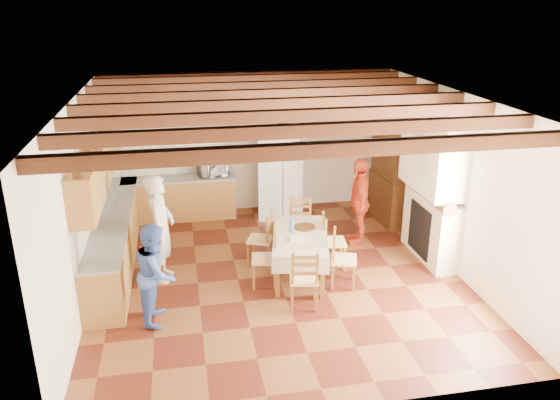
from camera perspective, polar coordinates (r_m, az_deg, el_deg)
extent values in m
cube|color=#4C1A0E|center=(9.29, -0.26, -7.98)|extent=(6.00, 6.50, 0.02)
cube|color=white|center=(8.29, -0.30, 10.71)|extent=(6.00, 6.50, 0.02)
cube|color=#F5EBCB|center=(11.76, -3.19, 6.05)|extent=(6.00, 0.02, 3.00)
cube|color=#F5EBCB|center=(5.78, 5.69, -9.84)|extent=(6.00, 0.02, 3.00)
cube|color=#F5EBCB|center=(8.68, -20.21, -0.46)|extent=(0.02, 6.50, 3.00)
cube|color=#F5EBCB|center=(9.66, 17.58, 1.90)|extent=(0.02, 6.50, 3.00)
cube|color=brown|center=(9.99, -16.86, -3.98)|extent=(0.60, 4.30, 0.86)
cube|color=brown|center=(11.69, -10.43, 0.15)|extent=(2.30, 0.60, 0.86)
cube|color=gray|center=(9.82, -17.12, -1.59)|extent=(0.62, 4.30, 0.04)
cube|color=gray|center=(11.54, -10.57, 2.24)|extent=(2.34, 0.62, 0.04)
cube|color=beige|center=(9.75, -18.97, 0.06)|extent=(0.03, 4.30, 0.60)
cube|color=beige|center=(11.72, -10.69, 4.16)|extent=(2.30, 0.03, 0.60)
cube|color=brown|center=(9.54, -18.46, 3.78)|extent=(0.35, 4.20, 0.70)
cube|color=black|center=(11.95, 4.26, 7.98)|extent=(0.34, 0.03, 0.42)
cube|color=silver|center=(11.49, -0.04, 2.71)|extent=(1.00, 0.86, 1.83)
cube|color=beige|center=(9.02, 2.09, -3.76)|extent=(1.20, 1.83, 0.05)
cube|color=brown|center=(8.51, -0.26, -8.07)|extent=(0.08, 0.08, 0.70)
cube|color=brown|center=(8.52, 4.48, -8.10)|extent=(0.08, 0.08, 0.70)
cube|color=brown|center=(9.86, 0.00, -3.91)|extent=(0.08, 0.08, 0.70)
cube|color=brown|center=(9.87, 4.06, -3.94)|extent=(0.08, 0.08, 0.70)
torus|color=black|center=(8.51, 2.23, 5.71)|extent=(0.47, 0.47, 0.03)
imported|color=beige|center=(9.03, -12.36, -2.92)|extent=(0.54, 0.72, 1.81)
imported|color=#3E5DA9|center=(7.99, -12.80, -7.43)|extent=(0.64, 0.78, 1.49)
imported|color=red|center=(10.32, 8.28, -0.11)|extent=(0.61, 1.04, 1.66)
imported|color=silver|center=(11.50, -7.05, 3.33)|extent=(0.67, 0.53, 0.32)
imported|color=#3C1D0C|center=(11.23, 0.30, 7.88)|extent=(0.29, 0.29, 0.28)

